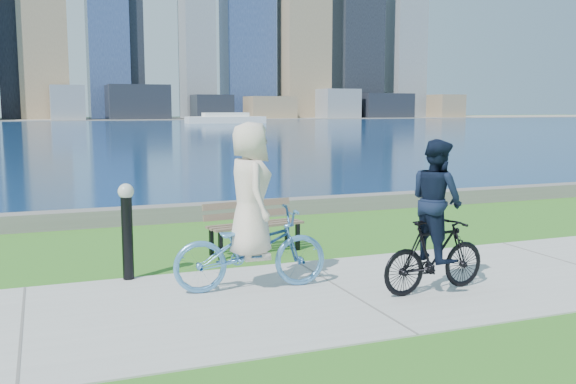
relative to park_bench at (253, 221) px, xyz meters
name	(u,v)px	position (x,y,z in m)	size (l,w,h in m)	color
ground	(346,293)	(0.40, -2.78, -0.52)	(320.00, 320.00, 0.00)	#2B6A1B
concrete_path	(346,292)	(0.40, -2.78, -0.51)	(80.00, 3.50, 0.02)	#A9A9A4
seawall	(222,210)	(0.40, 3.42, -0.35)	(90.00, 0.50, 0.35)	#65625E
bay_water	(74,128)	(0.40, 69.22, -0.52)	(320.00, 131.00, 0.01)	navy
far_shore	(59,119)	(0.40, 127.22, -0.46)	(320.00, 30.00, 0.12)	gray
city_skyline	(81,0)	(5.56, 126.98, 23.00)	(173.89, 20.80, 76.00)	black
ferry_far	(226,119)	(23.24, 85.13, 0.15)	(12.00, 3.43, 1.63)	white
park_bench	(253,221)	(0.00, 0.00, 0.00)	(1.72, 0.82, 0.86)	black
bollard_lamp	(127,225)	(-2.22, -1.10, 0.27)	(0.22, 0.22, 1.39)	black
cyclist_woman	(251,228)	(-0.74, -2.21, 0.33)	(0.89, 2.13, 2.25)	#5290C8
cyclist_man	(436,228)	(1.49, -3.21, 0.35)	(0.67, 1.66, 2.03)	black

